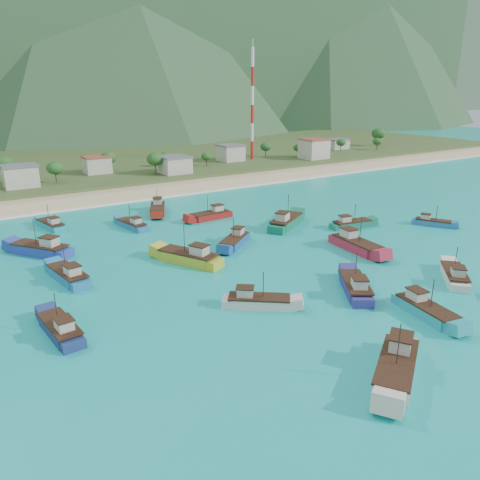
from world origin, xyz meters
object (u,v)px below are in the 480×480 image
boat_7 (396,368)px  boat_15 (211,216)px  boat_0 (432,223)px  boat_4 (61,330)px  radio_tower (252,105)px  boat_3 (132,225)px  boat_14 (425,311)px  boat_27 (189,258)px  boat_28 (356,288)px  boat_19 (454,276)px  boat_12 (158,210)px  boat_21 (41,250)px  boat_11 (68,276)px  boat_8 (351,225)px  boat_30 (51,225)px  boat_20 (356,245)px  boat_31 (235,242)px  boat_2 (286,223)px  boat_13 (258,302)px

boat_7 → boat_15: size_ratio=1.13×
boat_0 → boat_4: 81.72m
radio_tower → boat_7: (-69.71, -130.72, -21.84)m
boat_3 → boat_14: size_ratio=0.92×
boat_27 → boat_15: bearing=26.4°
boat_7 → boat_28: boat_7 is taller
boat_14 → boat_19: 15.26m
boat_3 → boat_12: 13.57m
boat_3 → boat_21: bearing=-170.8°
boat_4 → boat_14: (42.91, -21.35, 0.02)m
boat_0 → boat_28: bearing=-8.8°
boat_11 → boat_12: bearing=38.8°
boat_0 → boat_21: bearing=-49.8°
boat_0 → boat_15: size_ratio=0.80×
boat_12 → boat_8: bearing=156.6°
boat_3 → boat_8: 48.33m
boat_30 → boat_7: bearing=-87.6°
boat_4 → boat_19: size_ratio=1.11×
boat_0 → boat_7: size_ratio=0.71×
boat_11 → boat_20: boat_20 is taller
boat_4 → boat_15: bearing=35.6°
boat_11 → boat_31: 31.89m
boat_7 → boat_31: 47.13m
boat_21 → boat_31: bearing=-60.3°
boat_12 → radio_tower: bearing=-115.2°
boat_14 → boat_21: size_ratio=0.89×
boat_11 → boat_30: boat_11 is taller
boat_3 → boat_15: boat_15 is taller
boat_4 → boat_27: size_ratio=0.81×
boat_21 → boat_2: bearing=-48.0°
boat_2 → boat_31: 16.85m
boat_14 → boat_28: boat_28 is taller
boat_20 → boat_14: bearing=68.9°
boat_12 → boat_28: bearing=121.1°
boat_0 → boat_31: size_ratio=0.86×
boat_13 → boat_20: 31.04m
boat_7 → boat_27: size_ratio=0.96×
boat_2 → boat_15: 18.28m
boat_11 → boat_13: (20.20, -24.05, -0.10)m
boat_31 → boat_13: bearing=116.6°
boat_3 → boat_0: bearing=-41.4°
boat_8 → boat_30: boat_8 is taller
boat_4 → boat_30: 50.13m
radio_tower → boat_13: bearing=-123.7°
radio_tower → boat_11: 127.92m
boat_11 → boat_8: bearing=-11.9°
boat_0 → boat_14: 47.06m
boat_11 → boat_14: (37.84, -38.57, -0.05)m
boat_4 → boat_28: 41.86m
boat_7 → boat_15: bearing=-45.0°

